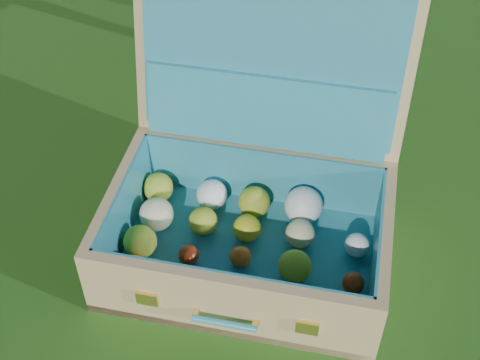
# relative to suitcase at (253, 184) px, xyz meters

# --- Properties ---
(ground) EXTENTS (60.00, 60.00, 0.00)m
(ground) POSITION_rel_suitcase_xyz_m (-0.19, -0.03, -0.18)
(ground) COLOR #215114
(ground) RESTS_ON ground
(suitcase) EXTENTS (0.83, 0.78, 0.63)m
(suitcase) POSITION_rel_suitcase_xyz_m (0.00, 0.00, 0.00)
(suitcase) COLOR tan
(suitcase) RESTS_ON ground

